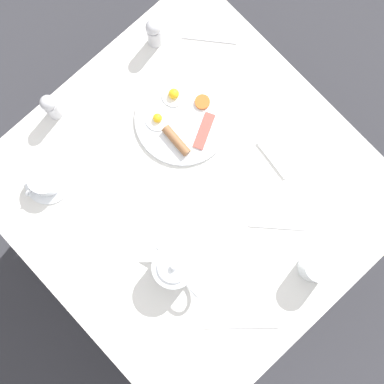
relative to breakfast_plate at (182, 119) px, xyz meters
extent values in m
plane|color=#333338|center=(-0.13, -0.18, -0.75)|extent=(8.00, 8.00, 0.00)
cube|color=silver|center=(-0.13, -0.18, -0.02)|extent=(0.95, 0.99, 0.03)
cylinder|color=brown|center=(0.30, -0.63, -0.39)|extent=(0.04, 0.04, 0.71)
cylinder|color=brown|center=(-0.55, 0.27, -0.39)|extent=(0.04, 0.04, 0.71)
cylinder|color=brown|center=(0.30, 0.27, -0.39)|extent=(0.04, 0.04, 0.71)
cylinder|color=white|center=(0.00, 0.00, 0.00)|extent=(0.28, 0.28, 0.01)
cylinder|color=white|center=(0.03, 0.07, 0.01)|extent=(0.07, 0.07, 0.00)
sphere|color=yellow|center=(0.03, 0.07, 0.02)|extent=(0.03, 0.03, 0.03)
cylinder|color=white|center=(-0.05, 0.04, 0.01)|extent=(0.07, 0.07, 0.00)
sphere|color=yellow|center=(-0.05, 0.04, 0.02)|extent=(0.03, 0.03, 0.03)
cylinder|color=brown|center=(-0.06, -0.04, 0.02)|extent=(0.03, 0.10, 0.03)
cube|color=#B74C42|center=(0.02, -0.07, 0.01)|extent=(0.11, 0.08, 0.01)
cylinder|color=#D16023|center=(0.08, -0.01, 0.01)|extent=(0.04, 0.04, 0.01)
cylinder|color=white|center=(-0.30, -0.30, 0.04)|extent=(0.11, 0.11, 0.11)
cylinder|color=white|center=(-0.30, -0.30, 0.10)|extent=(0.08, 0.08, 0.01)
sphere|color=white|center=(-0.30, -0.30, 0.11)|extent=(0.02, 0.02, 0.02)
cone|color=white|center=(-0.30, -0.23, 0.05)|extent=(0.02, 0.06, 0.05)
torus|color=white|center=(-0.31, -0.36, 0.04)|extent=(0.02, 0.08, 0.08)
cylinder|color=white|center=(-0.40, 0.13, -0.01)|extent=(0.13, 0.13, 0.01)
cylinder|color=white|center=(-0.40, 0.13, 0.03)|extent=(0.09, 0.09, 0.06)
cylinder|color=olive|center=(-0.40, 0.13, 0.02)|extent=(0.08, 0.08, 0.05)
torus|color=white|center=(-0.45, 0.13, 0.03)|extent=(0.04, 0.01, 0.04)
cylinder|color=white|center=(-0.02, -0.56, 0.04)|extent=(0.08, 0.08, 0.11)
cylinder|color=#BCBCC1|center=(-0.26, 0.26, 0.03)|extent=(0.04, 0.04, 0.08)
sphere|color=#BCBCC1|center=(-0.26, 0.26, 0.09)|extent=(0.04, 0.04, 0.04)
cylinder|color=#BCBCC1|center=(0.10, 0.23, 0.03)|extent=(0.04, 0.04, 0.08)
sphere|color=#BCBCC1|center=(0.10, 0.23, 0.09)|extent=(0.04, 0.04, 0.04)
cube|color=white|center=(0.18, -0.27, 0.00)|extent=(0.18, 0.15, 0.01)
cube|color=silver|center=(-0.01, -0.42, -0.01)|extent=(0.12, 0.13, 0.00)
cube|color=silver|center=(-0.28, -0.54, -0.01)|extent=(0.16, 0.15, 0.00)
cube|color=silver|center=(0.23, 0.13, -0.01)|extent=(0.12, 0.13, 0.00)
camera|label=1|loc=(-0.28, -0.34, 1.50)|focal=50.00mm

